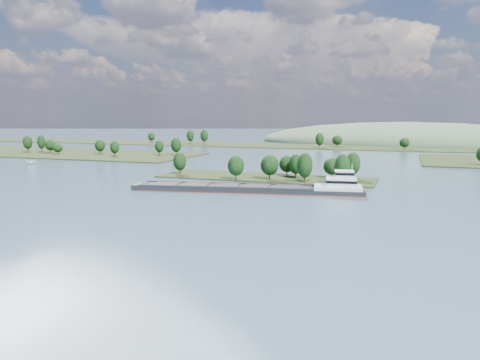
% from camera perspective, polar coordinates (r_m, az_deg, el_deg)
% --- Properties ---
extents(ground, '(1800.00, 1800.00, 0.00)m').
position_cam_1_polar(ground, '(162.50, -3.07, -2.46)').
color(ground, '#3E5A6B').
rests_on(ground, ground).
extents(tree_island, '(100.00, 31.82, 14.09)m').
position_cam_1_polar(tree_island, '(214.62, 4.77, 1.13)').
color(tree_island, black).
rests_on(tree_island, ground).
extents(left_bank, '(300.00, 80.00, 14.91)m').
position_cam_1_polar(left_bank, '(409.47, -25.42, 3.20)').
color(left_bank, black).
rests_on(left_bank, ground).
extents(back_shoreline, '(900.00, 60.00, 15.65)m').
position_cam_1_polar(back_shoreline, '(431.20, 12.76, 3.95)').
color(back_shoreline, black).
rests_on(back_shoreline, ground).
extents(hill_west, '(320.00, 160.00, 44.00)m').
position_cam_1_polar(hill_west, '(527.96, 19.64, 4.31)').
color(hill_west, '#445C3F').
rests_on(hill_west, ground).
extents(cargo_barge, '(90.01, 26.61, 12.11)m').
position_cam_1_polar(cargo_barge, '(179.36, 2.75, -0.98)').
color(cargo_barge, black).
rests_on(cargo_barge, ground).
extents(motorboat, '(6.93, 2.84, 2.64)m').
position_cam_1_polar(motorboat, '(306.34, -24.15, 2.01)').
color(motorboat, silver).
rests_on(motorboat, ground).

